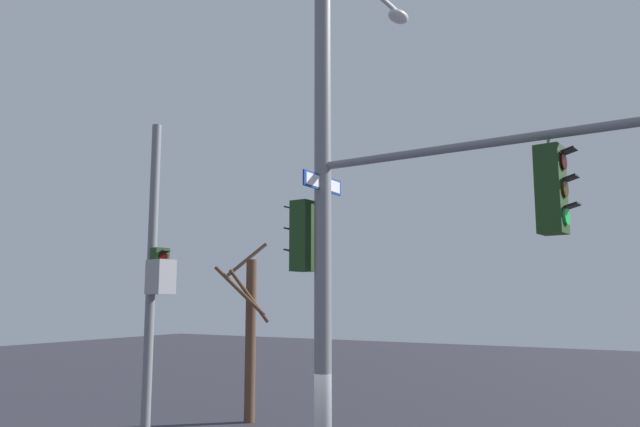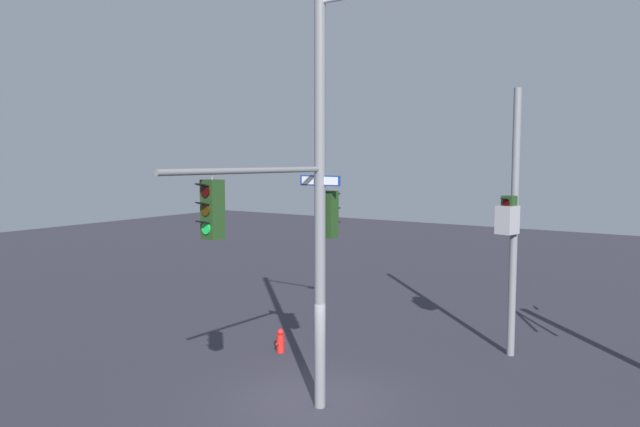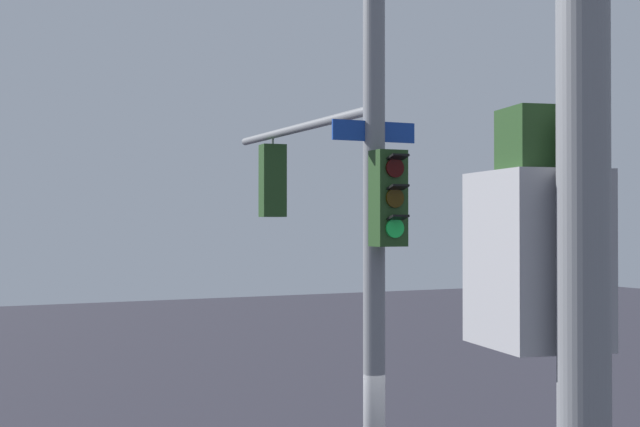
# 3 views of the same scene
# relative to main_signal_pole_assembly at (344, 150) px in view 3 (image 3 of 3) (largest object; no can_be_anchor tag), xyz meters

# --- Properties ---
(main_signal_pole_assembly) EXTENTS (5.29, 3.69, 9.66)m
(main_signal_pole_assembly) POSITION_rel_main_signal_pole_assembly_xyz_m (0.00, 0.00, 0.00)
(main_signal_pole_assembly) COLOR slate
(main_signal_pole_assembly) RESTS_ON ground
(secondary_pole_assembly) EXTENTS (0.86, 0.59, 7.90)m
(secondary_pole_assembly) POSITION_rel_main_signal_pole_assembly_xyz_m (6.65, -2.48, -1.12)
(secondary_pole_assembly) COLOR slate
(secondary_pole_assembly) RESTS_ON ground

